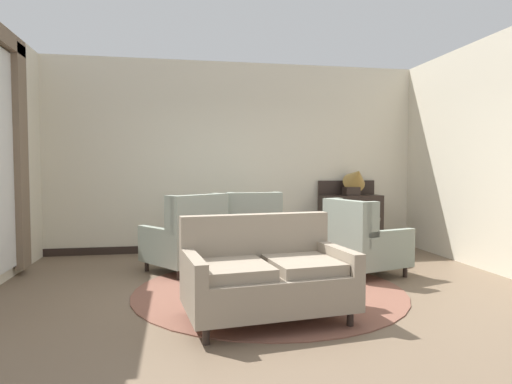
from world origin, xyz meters
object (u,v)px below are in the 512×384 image
(settee, at_px, (266,276))
(armchair_far_left, at_px, (252,233))
(side_table, at_px, (361,235))
(porcelain_vase, at_px, (275,234))
(sideboard, at_px, (350,219))
(gramophone, at_px, (356,179))
(coffee_table, at_px, (274,255))
(armchair_near_window, at_px, (362,243))
(armchair_beside_settee, at_px, (187,240))

(settee, xyz_separation_m, armchair_far_left, (0.27, 2.38, 0.04))
(side_table, bearing_deg, porcelain_vase, -141.32)
(sideboard, distance_m, gramophone, 0.68)
(coffee_table, bearing_deg, armchair_near_window, 19.60)
(coffee_table, relative_size, porcelain_vase, 2.45)
(settee, xyz_separation_m, sideboard, (2.10, 3.18, 0.12))
(armchair_near_window, bearing_deg, settee, 115.19)
(coffee_table, relative_size, side_table, 1.17)
(armchair_beside_settee, xyz_separation_m, side_table, (2.51, 0.21, -0.04))
(coffee_table, distance_m, porcelain_vase, 0.25)
(armchair_near_window, bearing_deg, porcelain_vase, 94.22)
(gramophone, bearing_deg, porcelain_vase, -130.72)
(armchair_near_window, bearing_deg, armchair_far_left, 35.29)
(armchair_near_window, bearing_deg, side_table, -39.15)
(porcelain_vase, xyz_separation_m, settee, (-0.28, -0.91, -0.24))
(porcelain_vase, height_order, gramophone, gramophone)
(armchair_far_left, height_order, gramophone, gramophone)
(sideboard, height_order, gramophone, gramophone)
(porcelain_vase, bearing_deg, armchair_near_window, 21.18)
(armchair_near_window, height_order, gramophone, gramophone)
(armchair_near_window, relative_size, side_table, 1.60)
(armchair_near_window, height_order, sideboard, sideboard)
(settee, distance_m, armchair_far_left, 2.39)
(porcelain_vase, bearing_deg, armchair_beside_settee, 131.65)
(settee, bearing_deg, side_table, 42.30)
(side_table, xyz_separation_m, gramophone, (0.30, 0.92, 0.80))
(armchair_beside_settee, bearing_deg, coffee_table, 96.89)
(settee, height_order, gramophone, gramophone)
(coffee_table, bearing_deg, armchair_far_left, 90.28)
(side_table, distance_m, gramophone, 1.26)
(armchair_near_window, relative_size, gramophone, 1.84)
(coffee_table, relative_size, armchair_beside_settee, 0.64)
(armchair_far_left, distance_m, armchair_near_window, 1.61)
(settee, bearing_deg, armchair_near_window, 35.02)
(porcelain_vase, height_order, armchair_far_left, armchair_far_left)
(porcelain_vase, height_order, sideboard, sideboard)
(side_table, xyz_separation_m, sideboard, (0.25, 1.01, 0.13))
(coffee_table, distance_m, settee, 0.98)
(porcelain_vase, distance_m, armchair_far_left, 1.48)
(coffee_table, xyz_separation_m, armchair_far_left, (-0.01, 1.43, 0.05))
(coffee_table, xyz_separation_m, armchair_beside_settee, (-0.93, 1.02, 0.04))
(porcelain_vase, distance_m, settee, 0.98)
(coffee_table, distance_m, sideboard, 2.89)
(porcelain_vase, xyz_separation_m, sideboard, (1.82, 2.27, -0.11))
(settee, xyz_separation_m, armchair_beside_settee, (-0.66, 1.96, 0.03))
(gramophone, bearing_deg, armchair_far_left, -159.46)
(armchair_far_left, relative_size, armchair_beside_settee, 0.87)
(coffee_table, height_order, armchair_far_left, armchair_far_left)
(sideboard, bearing_deg, armchair_near_window, -107.53)
(armchair_far_left, distance_m, gramophone, 2.15)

